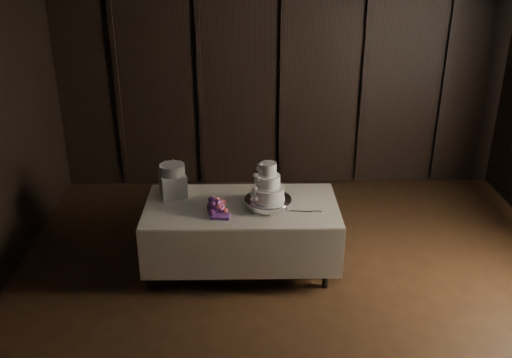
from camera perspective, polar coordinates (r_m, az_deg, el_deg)
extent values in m
cube|color=black|center=(5.28, 4.98, -16.31)|extent=(6.04, 7.04, 0.04)
cube|color=black|center=(7.77, 2.59, 9.93)|extent=(6.04, 0.04, 3.04)
cube|color=beige|center=(5.87, -1.46, -2.64)|extent=(1.99, 1.05, 0.01)
cube|color=white|center=(6.06, -1.42, -6.02)|extent=(1.83, 0.93, 0.71)
cylinder|color=silver|center=(5.81, 1.20, -2.40)|extent=(0.58, 0.58, 0.09)
cylinder|color=white|center=(5.76, 1.21, -1.41)|extent=(0.33, 0.33, 0.13)
cylinder|color=white|center=(5.71, 1.23, -0.22)|extent=(0.24, 0.24, 0.13)
cylinder|color=white|center=(5.65, 1.24, 0.99)|extent=(0.16, 0.16, 0.13)
cube|color=white|center=(6.08, -8.29, -0.59)|extent=(0.32, 0.32, 0.25)
cylinder|color=white|center=(6.00, -8.39, 0.95)|extent=(0.30, 0.30, 0.11)
cube|color=silver|center=(5.74, 4.28, -3.24)|extent=(0.37, 0.06, 0.01)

